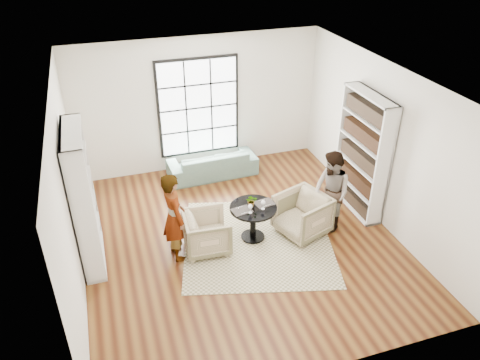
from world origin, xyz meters
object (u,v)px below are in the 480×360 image
object	(u,v)px
armchair_left	(207,232)
wine_glass_right	(263,203)
pedestal_table	(253,216)
armchair_right	(302,215)
flower_centerpiece	(252,201)
sofa	(212,163)
person_left	(174,217)
wine_glass_left	(250,207)
person_right	(331,192)

from	to	relation	value
armchair_left	wine_glass_right	world-z (taller)	wine_glass_right
pedestal_table	armchair_right	bearing A→B (deg)	-7.20
armchair_left	flower_centerpiece	xyz separation A→B (m)	(0.86, 0.10, 0.43)
pedestal_table	wine_glass_right	world-z (taller)	wine_glass_right
sofa	armchair_left	world-z (taller)	armchair_left
armchair_right	person_left	distance (m)	2.38
wine_glass_left	person_right	bearing A→B (deg)	1.38
pedestal_table	wine_glass_left	bearing A→B (deg)	-125.56
wine_glass_left	flower_centerpiece	xyz separation A→B (m)	(0.09, 0.20, -0.02)
wine_glass_right	person_right	bearing A→B (deg)	-0.29
person_right	sofa	bearing A→B (deg)	-153.89
person_right	wine_glass_left	world-z (taller)	person_right
pedestal_table	person_left	size ratio (longest dim) A/B	0.52
armchair_right	person_left	world-z (taller)	person_left
wine_glass_left	sofa	bearing A→B (deg)	89.78
wine_glass_left	wine_glass_right	distance (m)	0.26
sofa	flower_centerpiece	world-z (taller)	flower_centerpiece
person_left	person_right	bearing A→B (deg)	-99.34
person_right	wine_glass_right	xyz separation A→B (m)	(-1.32, 0.01, 0.02)
sofa	person_left	bearing A→B (deg)	60.22
pedestal_table	armchair_left	world-z (taller)	armchair_left
wine_glass_left	wine_glass_right	size ratio (longest dim) A/B	0.97
armchair_right	flower_centerpiece	size ratio (longest dim) A/B	3.96
sofa	wine_glass_left	distance (m)	2.69
sofa	wine_glass_left	world-z (taller)	wine_glass_left
sofa	armchair_right	size ratio (longest dim) A/B	2.29
person_left	wine_glass_right	world-z (taller)	person_left
armchair_right	pedestal_table	bearing A→B (deg)	-116.77
armchair_left	wine_glass_right	xyz separation A→B (m)	(1.02, -0.06, 0.45)
sofa	armchair_left	xyz separation A→B (m)	(-0.77, -2.54, 0.07)
person_right	wine_glass_left	xyz separation A→B (m)	(-1.57, -0.04, 0.02)
wine_glass_left	person_left	bearing A→B (deg)	175.60
wine_glass_right	pedestal_table	bearing A→B (deg)	142.73
pedestal_table	wine_glass_left	xyz separation A→B (m)	(-0.11, -0.15, 0.31)
person_left	sofa	bearing A→B (deg)	-35.63
armchair_left	person_right	distance (m)	2.38
pedestal_table	sofa	xyz separation A→B (m)	(-0.10, 2.48, -0.21)
armchair_right	armchair_left	bearing A→B (deg)	-111.60
armchair_left	wine_glass_left	xyz separation A→B (m)	(0.76, -0.10, 0.44)
sofa	armchair_left	size ratio (longest dim) A/B	2.50
person_left	wine_glass_right	bearing A→B (deg)	-100.15
sofa	wine_glass_right	world-z (taller)	wine_glass_right
person_right	wine_glass_right	world-z (taller)	person_right
pedestal_table	flower_centerpiece	world-z (taller)	flower_centerpiece
armchair_left	armchair_right	distance (m)	1.79
wine_glass_right	wine_glass_left	bearing A→B (deg)	-170.03
wine_glass_right	armchair_right	bearing A→B (deg)	-0.49
sofa	armchair_right	xyz separation A→B (m)	(1.01, -2.60, 0.10)
armchair_left	wine_glass_right	distance (m)	1.11
armchair_left	person_left	distance (m)	0.71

